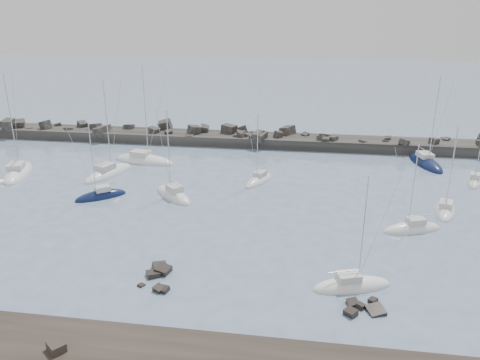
# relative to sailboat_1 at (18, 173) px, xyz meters

# --- Properties ---
(ground) EXTENTS (400.00, 400.00, 0.00)m
(ground) POSITION_rel_sailboat_1_xyz_m (34.49, -16.30, -0.15)
(ground) COLOR slate
(ground) RESTS_ON ground
(rock_cluster_near) EXTENTS (3.27, 5.12, 1.32)m
(rock_cluster_near) POSITION_rel_sailboat_1_xyz_m (30.18, -24.73, -0.08)
(rock_cluster_near) COLOR black
(rock_cluster_near) RESTS_ON ground
(rock_cluster_far) EXTENTS (3.70, 3.24, 1.20)m
(rock_cluster_far) POSITION_rel_sailboat_1_xyz_m (48.93, -27.29, -0.10)
(rock_cluster_far) COLOR black
(rock_cluster_far) RESTS_ON ground
(breakwater) EXTENTS (115.00, 7.68, 5.35)m
(breakwater) POSITION_rel_sailboat_1_xyz_m (27.13, 21.69, 0.22)
(breakwater) COLOR #282624
(breakwater) RESTS_ON ground
(sailboat_1) EXTENTS (6.10, 10.75, 16.18)m
(sailboat_1) POSITION_rel_sailboat_1_xyz_m (0.00, 0.00, 0.00)
(sailboat_1) COLOR white
(sailboat_1) RESTS_ON ground
(sailboat_2) EXTENTS (6.64, 5.84, 10.98)m
(sailboat_2) POSITION_rel_sailboat_1_xyz_m (16.44, -7.04, -0.00)
(sailboat_2) COLOR #0F1940
(sailboat_2) RESTS_ON ground
(sailboat_3) EXTENTS (5.96, 10.07, 15.22)m
(sailboat_3) POSITION_rel_sailboat_1_xyz_m (13.68, 1.76, -0.00)
(sailboat_3) COLOR white
(sailboat_3) RESTS_ON ground
(sailboat_4) EXTENTS (11.09, 5.26, 16.69)m
(sailboat_4) POSITION_rel_sailboat_1_xyz_m (16.88, 8.72, -0.01)
(sailboat_4) COLOR white
(sailboat_4) RESTS_ON ground
(sailboat_5) EXTENTS (7.30, 7.26, 12.67)m
(sailboat_5) POSITION_rel_sailboat_1_xyz_m (25.95, -5.38, 0.01)
(sailboat_5) COLOR white
(sailboat_5) RESTS_ON ground
(sailboat_6) EXTENTS (4.61, 7.08, 10.93)m
(sailboat_6) POSITION_rel_sailboat_1_xyz_m (36.63, 2.10, -0.01)
(sailboat_6) COLOR white
(sailboat_6) RESTS_ON ground
(sailboat_7) EXTENTS (7.63, 4.38, 11.59)m
(sailboat_7) POSITION_rel_sailboat_1_xyz_m (47.92, -24.01, -0.02)
(sailboat_7) COLOR white
(sailboat_7) RESTS_ON ground
(sailboat_8) EXTENTS (5.40, 10.16, 15.36)m
(sailboat_8) POSITION_rel_sailboat_1_xyz_m (62.38, 14.08, 0.00)
(sailboat_8) COLOR #0F1940
(sailboat_8) RESTS_ON ground
(sailboat_9) EXTENTS (7.20, 4.31, 11.06)m
(sailboat_9) POSITION_rel_sailboat_1_xyz_m (55.59, -11.16, -0.01)
(sailboat_9) COLOR white
(sailboat_9) RESTS_ON ground
(sailboat_10) EXTENTS (4.00, 7.55, 11.49)m
(sailboat_10) POSITION_rel_sailboat_1_xyz_m (60.67, -5.03, -0.02)
(sailboat_10) COLOR white
(sailboat_10) RESTS_ON ground
(sailboat_12) EXTENTS (3.88, 6.55, 10.15)m
(sailboat_12) POSITION_rel_sailboat_1_xyz_m (67.54, 6.37, -0.01)
(sailboat_12) COLOR white
(sailboat_12) RESTS_ON ground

